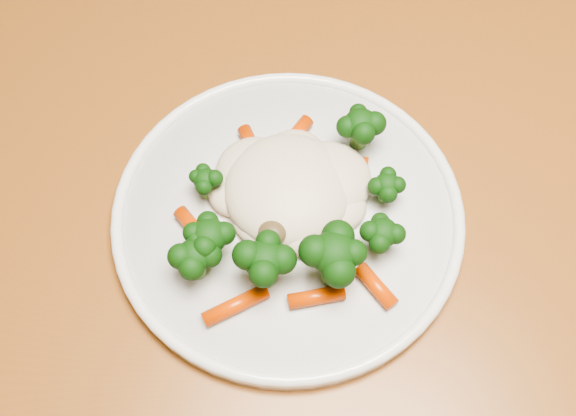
# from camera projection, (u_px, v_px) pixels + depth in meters

# --- Properties ---
(dining_table) EXTENTS (1.48, 1.18, 0.75)m
(dining_table) POSITION_uv_depth(u_px,v_px,m) (353.00, 251.00, 0.68)
(dining_table) COLOR brown
(dining_table) RESTS_ON ground
(plate) EXTENTS (0.28, 0.28, 0.01)m
(plate) POSITION_uv_depth(u_px,v_px,m) (288.00, 216.00, 0.59)
(plate) COLOR white
(plate) RESTS_ON dining_table
(meal) EXTENTS (0.18, 0.19, 0.05)m
(meal) POSITION_uv_depth(u_px,v_px,m) (290.00, 207.00, 0.56)
(meal) COLOR beige
(meal) RESTS_ON plate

